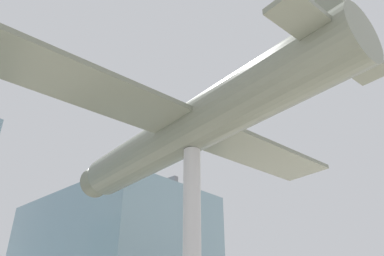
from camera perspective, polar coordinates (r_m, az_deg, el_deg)
The scene contains 2 objects.
support_pylon_central at distance 13.01m, azimuth -0.00°, elevation -18.64°, with size 0.63×0.63×7.50m.
suspended_airplane at distance 14.72m, azimuth -0.70°, elevation -0.36°, with size 15.46×15.66×2.94m.
Camera 1 is at (-9.47, -8.67, 1.67)m, focal length 35.00 mm.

